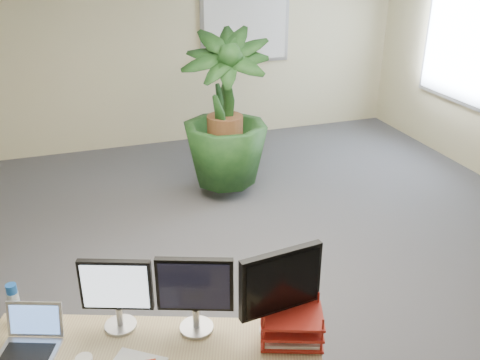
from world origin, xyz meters
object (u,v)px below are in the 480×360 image
object	(u,v)px
monitor_right	(195,290)
laptop	(31,338)
floor_plant	(225,132)
monitor_left	(116,290)

from	to	relation	value
monitor_right	laptop	bearing A→B (deg)	170.09
floor_plant	monitor_left	size ratio (longest dim) A/B	3.36
monitor_right	laptop	xyz separation A→B (m)	(-0.88, 0.15, -0.21)
floor_plant	laptop	world-z (taller)	floor_plant
floor_plant	monitor_right	world-z (taller)	floor_plant
monitor_left	laptop	bearing A→B (deg)	-179.59
monitor_left	laptop	distance (m)	0.51
floor_plant	laptop	xyz separation A→B (m)	(-1.99, -2.88, 0.02)
floor_plant	monitor_left	bearing A→B (deg)	-117.79
monitor_right	laptop	size ratio (longest dim) A/B	1.23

